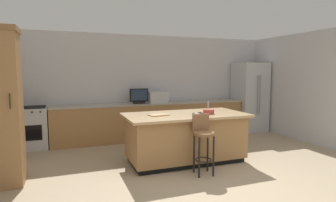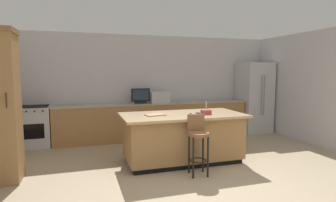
{
  "view_description": "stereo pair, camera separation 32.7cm",
  "coord_description": "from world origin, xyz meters",
  "px_view_note": "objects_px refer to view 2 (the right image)",
  "views": [
    {
      "loc": [
        -2.15,
        -3.06,
        1.7
      ],
      "look_at": [
        0.02,
        2.73,
        1.04
      ],
      "focal_mm": 29.85,
      "sensor_mm": 36.0,
      "label": 1
    },
    {
      "loc": [
        -1.84,
        -3.17,
        1.7
      ],
      "look_at": [
        0.02,
        2.73,
        1.04
      ],
      "focal_mm": 29.85,
      "sensor_mm": 36.0,
      "label": 2
    }
  ],
  "objects_px": {
    "kitchen_island": "(183,137)",
    "range_oven": "(34,127)",
    "fruit_bowl": "(206,112)",
    "tv_monitor": "(141,97)",
    "refrigerator": "(254,97)",
    "microwave": "(159,97)",
    "cell_phone": "(198,113)",
    "cutting_board": "(155,115)",
    "bar_stool_center": "(198,139)",
    "cabinet_tower": "(0,104)",
    "tv_remote": "(191,114)"
  },
  "relations": [
    {
      "from": "kitchen_island",
      "to": "tv_monitor",
      "type": "distance_m",
      "value": 2.06
    },
    {
      "from": "tv_remote",
      "to": "refrigerator",
      "type": "bearing_deg",
      "value": 53.97
    },
    {
      "from": "bar_stool_center",
      "to": "cutting_board",
      "type": "distance_m",
      "value": 0.94
    },
    {
      "from": "bar_stool_center",
      "to": "cell_phone",
      "type": "distance_m",
      "value": 0.81
    },
    {
      "from": "refrigerator",
      "to": "cabinet_tower",
      "type": "distance_m",
      "value": 6.16
    },
    {
      "from": "cabinet_tower",
      "to": "microwave",
      "type": "height_order",
      "value": "cabinet_tower"
    },
    {
      "from": "refrigerator",
      "to": "cutting_board",
      "type": "xyz_separation_m",
      "value": [
        -3.38,
        -1.9,
        -0.05
      ]
    },
    {
      "from": "kitchen_island",
      "to": "range_oven",
      "type": "height_order",
      "value": "range_oven"
    },
    {
      "from": "bar_stool_center",
      "to": "cutting_board",
      "type": "height_order",
      "value": "bar_stool_center"
    },
    {
      "from": "fruit_bowl",
      "to": "tv_monitor",
      "type": "bearing_deg",
      "value": 111.2
    },
    {
      "from": "cell_phone",
      "to": "cabinet_tower",
      "type": "bearing_deg",
      "value": -172.88
    },
    {
      "from": "fruit_bowl",
      "to": "tv_remote",
      "type": "bearing_deg",
      "value": 175.97
    },
    {
      "from": "cell_phone",
      "to": "cutting_board",
      "type": "relative_size",
      "value": 0.43
    },
    {
      "from": "tv_monitor",
      "to": "fruit_bowl",
      "type": "xyz_separation_m",
      "value": [
        0.8,
        -2.07,
        -0.13
      ]
    },
    {
      "from": "cell_phone",
      "to": "range_oven",
      "type": "bearing_deg",
      "value": 154.0
    },
    {
      "from": "cell_phone",
      "to": "cutting_board",
      "type": "bearing_deg",
      "value": -175.22
    },
    {
      "from": "refrigerator",
      "to": "tv_remote",
      "type": "height_order",
      "value": "refrigerator"
    },
    {
      "from": "range_oven",
      "to": "bar_stool_center",
      "type": "relative_size",
      "value": 0.94
    },
    {
      "from": "bar_stool_center",
      "to": "cutting_board",
      "type": "bearing_deg",
      "value": 133.19
    },
    {
      "from": "refrigerator",
      "to": "bar_stool_center",
      "type": "height_order",
      "value": "refrigerator"
    },
    {
      "from": "tv_monitor",
      "to": "tv_remote",
      "type": "relative_size",
      "value": 2.7
    },
    {
      "from": "tv_monitor",
      "to": "tv_remote",
      "type": "height_order",
      "value": "tv_monitor"
    },
    {
      "from": "range_oven",
      "to": "cutting_board",
      "type": "relative_size",
      "value": 2.66
    },
    {
      "from": "refrigerator",
      "to": "tv_remote",
      "type": "distance_m",
      "value": 3.4
    },
    {
      "from": "cutting_board",
      "to": "kitchen_island",
      "type": "bearing_deg",
      "value": 0.25
    },
    {
      "from": "kitchen_island",
      "to": "bar_stool_center",
      "type": "relative_size",
      "value": 2.29
    },
    {
      "from": "kitchen_island",
      "to": "cutting_board",
      "type": "distance_m",
      "value": 0.7
    },
    {
      "from": "bar_stool_center",
      "to": "tv_remote",
      "type": "distance_m",
      "value": 0.67
    },
    {
      "from": "microwave",
      "to": "cutting_board",
      "type": "relative_size",
      "value": 1.37
    },
    {
      "from": "range_oven",
      "to": "tv_monitor",
      "type": "height_order",
      "value": "tv_monitor"
    },
    {
      "from": "refrigerator",
      "to": "microwave",
      "type": "distance_m",
      "value": 2.75
    },
    {
      "from": "cell_phone",
      "to": "bar_stool_center",
      "type": "bearing_deg",
      "value": -107.33
    },
    {
      "from": "microwave",
      "to": "cabinet_tower",
      "type": "bearing_deg",
      "value": -146.54
    },
    {
      "from": "bar_stool_center",
      "to": "cell_phone",
      "type": "xyz_separation_m",
      "value": [
        0.3,
        0.68,
        0.32
      ]
    },
    {
      "from": "cabinet_tower",
      "to": "cell_phone",
      "type": "bearing_deg",
      "value": 0.67
    },
    {
      "from": "refrigerator",
      "to": "microwave",
      "type": "xyz_separation_m",
      "value": [
        -2.75,
        0.08,
        0.08
      ]
    },
    {
      "from": "microwave",
      "to": "fruit_bowl",
      "type": "xyz_separation_m",
      "value": [
        0.31,
        -2.12,
        -0.1
      ]
    },
    {
      "from": "range_oven",
      "to": "fruit_bowl",
      "type": "relative_size",
      "value": 4.53
    },
    {
      "from": "range_oven",
      "to": "refrigerator",
      "type": "bearing_deg",
      "value": -0.78
    },
    {
      "from": "tv_monitor",
      "to": "cutting_board",
      "type": "distance_m",
      "value": 1.94
    },
    {
      "from": "tv_monitor",
      "to": "microwave",
      "type": "bearing_deg",
      "value": 5.95
    },
    {
      "from": "cabinet_tower",
      "to": "bar_stool_center",
      "type": "distance_m",
      "value": 3.12
    },
    {
      "from": "cutting_board",
      "to": "cabinet_tower",
      "type": "bearing_deg",
      "value": -178.54
    },
    {
      "from": "refrigerator",
      "to": "cutting_board",
      "type": "distance_m",
      "value": 3.88
    },
    {
      "from": "fruit_bowl",
      "to": "cell_phone",
      "type": "height_order",
      "value": "fruit_bowl"
    },
    {
      "from": "fruit_bowl",
      "to": "cutting_board",
      "type": "xyz_separation_m",
      "value": [
        -0.94,
        0.14,
        -0.03
      ]
    },
    {
      "from": "kitchen_island",
      "to": "cell_phone",
      "type": "relative_size",
      "value": 15.18
    },
    {
      "from": "microwave",
      "to": "tv_remote",
      "type": "bearing_deg",
      "value": -89.7
    },
    {
      "from": "range_oven",
      "to": "cell_phone",
      "type": "distance_m",
      "value": 3.76
    },
    {
      "from": "kitchen_island",
      "to": "tv_remote",
      "type": "relative_size",
      "value": 13.39
    }
  ]
}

